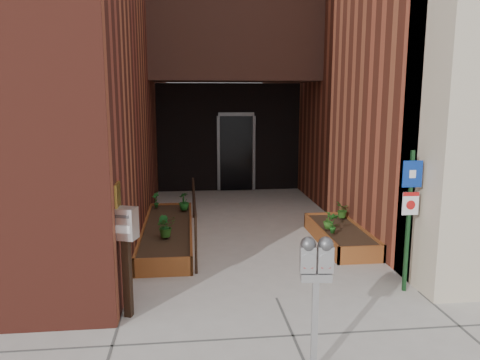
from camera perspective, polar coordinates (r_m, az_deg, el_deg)
name	(u,v)px	position (r m, az deg, el deg)	size (l,w,h in m)	color
ground	(276,298)	(6.47, 4.46, -14.17)	(80.00, 80.00, 0.00)	#9E9991
architecture	(223,4)	(12.92, -2.13, 20.60)	(20.00, 14.60, 10.00)	maroon
planter_left	(168,234)	(8.87, -8.81, -6.48)	(0.90, 3.60, 0.30)	brown
planter_right	(340,236)	(8.81, 12.12, -6.70)	(0.80, 2.20, 0.30)	brown
handrail	(194,202)	(8.65, -5.62, -2.63)	(0.04, 3.34, 0.90)	black
parking_meter	(316,269)	(4.50, 9.27, -10.68)	(0.32, 0.16, 1.39)	#9D9DA0
sign_post	(410,206)	(6.69, 19.99, -3.03)	(0.27, 0.07, 1.96)	#14391A
payment_dropbox	(126,239)	(5.79, -13.77, -6.98)	(0.32, 0.28, 1.37)	black
shrub_left_a	(166,226)	(8.07, -9.01, -5.59)	(0.33, 0.33, 0.37)	#235117
shrub_left_b	(164,226)	(8.12, -9.29, -5.54)	(0.19, 0.19, 0.35)	#18561E
shrub_left_c	(184,201)	(9.86, -6.85, -2.57)	(0.21, 0.21, 0.38)	#17531A
shrub_left_d	(156,200)	(10.18, -10.22, -2.39)	(0.17, 0.17, 0.33)	#1A5D1F
shrub_right_a	(328,220)	(8.60, 10.72, -4.80)	(0.18, 0.18, 0.32)	#285819
shrub_right_b	(333,223)	(8.34, 11.29, -5.14)	(0.19, 0.19, 0.37)	#1B5518
shrub_right_c	(343,210)	(9.39, 12.42, -3.57)	(0.29, 0.29, 0.32)	#265117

